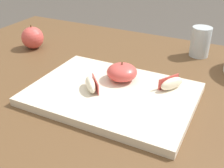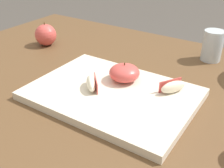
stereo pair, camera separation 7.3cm
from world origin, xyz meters
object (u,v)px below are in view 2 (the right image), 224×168
cutting_board (112,94)px  apple_half_skin_up (124,73)px  apple_wedge_front (91,83)px  drinking_glass_water (212,46)px  apple_wedge_left (173,87)px  whole_apple_pink_lady (46,35)px

cutting_board → apple_half_skin_up: (-0.00, 0.07, 0.03)m
apple_half_skin_up → apple_wedge_front: 0.10m
apple_half_skin_up → drinking_glass_water: bearing=65.0°
apple_wedge_left → apple_half_skin_up: bearing=-174.7°
apple_half_skin_up → apple_wedge_left: apple_half_skin_up is taller
apple_wedge_front → cutting_board: bearing=22.7°
whole_apple_pink_lady → drinking_glass_water: drinking_glass_water is taller
apple_wedge_front → whole_apple_pink_lady: bearing=151.4°
whole_apple_pink_lady → apple_wedge_left: bearing=-10.3°
drinking_glass_water → whole_apple_pink_lady: bearing=-160.0°
cutting_board → apple_half_skin_up: 0.08m
apple_wedge_left → whole_apple_pink_lady: 0.58m
whole_apple_pink_lady → apple_wedge_front: bearing=-28.6°
apple_wedge_front → whole_apple_pink_lady: (-0.38, 0.21, 0.00)m
apple_wedge_left → drinking_glass_water: 0.31m
cutting_board → whole_apple_pink_lady: 0.47m
apple_half_skin_up → drinking_glass_water: (0.15, 0.33, 0.01)m
apple_half_skin_up → apple_wedge_left: 0.14m
apple_half_skin_up → apple_wedge_left: size_ratio=1.15×
apple_wedge_left → drinking_glass_water: (0.01, 0.31, 0.01)m
apple_wedge_left → drinking_glass_water: size_ratio=0.72×
cutting_board → whole_apple_pink_lady: whole_apple_pink_lady is taller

